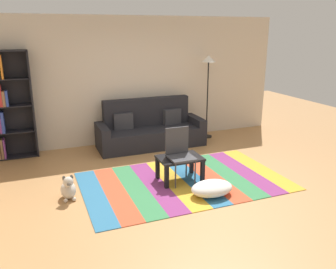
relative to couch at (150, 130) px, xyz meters
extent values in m
plane|color=#B27F4C|center=(-0.16, -2.02, -0.34)|extent=(14.00, 14.00, 0.00)
cube|color=beige|center=(-0.16, 0.53, 1.01)|extent=(6.80, 0.10, 2.70)
cube|color=teal|center=(-1.58, -1.99, -0.33)|extent=(0.33, 2.01, 0.01)
cube|color=#C64C2D|center=(-1.25, -1.99, -0.33)|extent=(0.33, 2.01, 0.01)
cube|color=#387F4C|center=(-0.92, -1.99, -0.33)|extent=(0.33, 2.01, 0.01)
cube|color=#843370|center=(-0.59, -1.99, -0.33)|extent=(0.33, 2.01, 0.01)
cube|color=gold|center=(-0.26, -1.99, -0.33)|extent=(0.33, 2.01, 0.01)
cube|color=teal|center=(0.07, -1.99, -0.33)|extent=(0.33, 2.01, 0.01)
cube|color=#C64C2D|center=(0.40, -1.99, -0.33)|extent=(0.33, 2.01, 0.01)
cube|color=#387F4C|center=(0.73, -1.99, -0.33)|extent=(0.33, 2.01, 0.01)
cube|color=#843370|center=(1.06, -1.99, -0.33)|extent=(0.33, 2.01, 0.01)
cube|color=gold|center=(1.39, -1.99, -0.33)|extent=(0.33, 2.01, 0.01)
cube|color=black|center=(0.00, -0.07, -0.14)|extent=(1.90, 0.80, 0.40)
cube|color=black|center=(0.00, 0.23, 0.36)|extent=(1.90, 0.20, 0.60)
cube|color=black|center=(-1.04, -0.07, -0.06)|extent=(0.18, 0.80, 0.56)
cube|color=black|center=(1.04, -0.07, -0.06)|extent=(0.18, 0.80, 0.56)
cube|color=#333338|center=(-0.55, 0.11, 0.22)|extent=(0.42, 0.19, 0.36)
cube|color=#333338|center=(0.55, 0.11, 0.22)|extent=(0.42, 0.19, 0.36)
cube|color=black|center=(-2.29, 0.28, 0.69)|extent=(0.04, 0.28, 2.06)
cube|color=black|center=(-2.72, 0.41, 0.69)|extent=(0.90, 0.01, 2.06)
cube|color=black|center=(-2.72, 0.28, -0.32)|extent=(0.86, 0.28, 0.02)
cube|color=black|center=(-2.72, 0.28, 0.19)|extent=(0.86, 0.28, 0.02)
cube|color=black|center=(-2.72, 0.28, 0.69)|extent=(0.86, 0.28, 0.02)
cube|color=black|center=(-2.72, 0.28, 1.20)|extent=(0.86, 0.28, 0.02)
cube|color=black|center=(-2.72, 0.28, 1.70)|extent=(0.86, 0.28, 0.02)
cube|color=#8C6647|center=(-2.92, 0.23, -0.12)|extent=(0.04, 0.17, 0.38)
cube|color=purple|center=(-2.88, 0.25, -0.12)|extent=(0.03, 0.21, 0.38)
cube|color=purple|center=(-2.89, 0.24, 0.35)|extent=(0.03, 0.19, 0.31)
cube|color=#334CB2|center=(-2.85, 0.26, 0.40)|extent=(0.05, 0.23, 0.40)
cube|color=red|center=(-2.82, 0.26, 0.90)|extent=(0.05, 0.23, 0.40)
cube|color=#8C6647|center=(-2.77, 0.23, 0.85)|extent=(0.05, 0.17, 0.29)
cube|color=#334CB2|center=(-2.72, 0.23, 0.85)|extent=(0.04, 0.17, 0.29)
cube|color=orange|center=(-2.74, 0.25, 1.42)|extent=(0.03, 0.20, 0.43)
cube|color=black|center=(-0.14, -1.93, 0.06)|extent=(0.71, 0.50, 0.04)
cube|color=black|center=(-0.46, -2.13, -0.14)|extent=(0.06, 0.06, 0.37)
cube|color=black|center=(0.17, -2.13, -0.14)|extent=(0.06, 0.06, 0.37)
cube|color=black|center=(-0.46, -1.72, -0.14)|extent=(0.06, 0.06, 0.37)
cube|color=black|center=(0.17, -1.72, -0.14)|extent=(0.06, 0.06, 0.37)
ellipsoid|color=white|center=(0.08, -2.62, -0.22)|extent=(0.65, 0.45, 0.22)
ellipsoid|color=beige|center=(-1.93, -1.90, -0.21)|extent=(0.22, 0.30, 0.26)
sphere|color=beige|center=(-1.93, -2.00, -0.03)|extent=(0.15, 0.15, 0.15)
ellipsoid|color=#5B5750|center=(-1.93, -2.06, -0.04)|extent=(0.06, 0.07, 0.05)
ellipsoid|color=#5B5750|center=(-1.99, -1.98, 0.02)|extent=(0.05, 0.04, 0.08)
ellipsoid|color=#5B5750|center=(-1.88, -1.98, 0.02)|extent=(0.05, 0.04, 0.08)
sphere|color=beige|center=(-1.99, -2.03, -0.31)|extent=(0.06, 0.06, 0.06)
sphere|color=beige|center=(-1.87, -2.03, -0.31)|extent=(0.06, 0.06, 0.06)
cylinder|color=black|center=(1.43, 0.12, -0.32)|extent=(0.26, 0.26, 0.02)
cylinder|color=black|center=(1.43, 0.12, 0.54)|extent=(0.03, 0.03, 1.71)
cone|color=white|center=(1.43, 0.12, 1.46)|extent=(0.32, 0.32, 0.14)
cube|color=black|center=(-0.23, -1.94, 0.09)|extent=(0.12, 0.15, 0.02)
cube|color=#38383D|center=(-0.16, -2.02, 0.10)|extent=(0.40, 0.40, 0.03)
cube|color=#38383D|center=(-0.16, -1.84, 0.34)|extent=(0.40, 0.03, 0.44)
cylinder|color=#38383D|center=(-0.33, -2.19, -0.12)|extent=(0.02, 0.02, 0.42)
cylinder|color=#38383D|center=(0.01, -2.19, -0.12)|extent=(0.02, 0.02, 0.42)
cylinder|color=#38383D|center=(-0.33, -1.85, -0.12)|extent=(0.02, 0.02, 0.42)
cylinder|color=#38383D|center=(0.01, -1.85, -0.12)|extent=(0.02, 0.02, 0.42)
camera|label=1|loc=(-2.30, -6.83, 2.07)|focal=37.35mm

